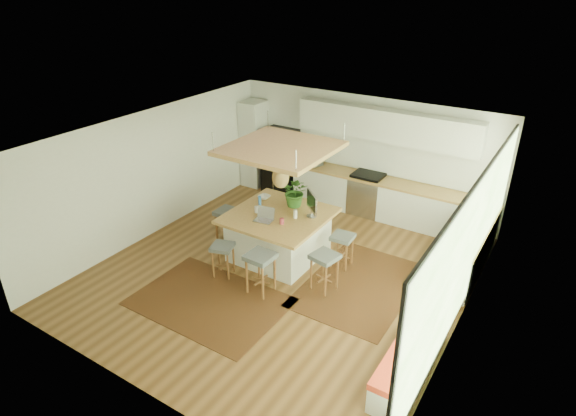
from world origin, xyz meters
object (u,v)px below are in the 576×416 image
Objects in this scene: fridge at (280,157)px; laptop at (263,215)px; stool_near_left at (223,259)px; stool_left_side at (228,228)px; stool_right_back at (342,250)px; stool_near_right at (261,275)px; microwave at (312,158)px; island at (279,235)px; stool_right_front at (324,273)px; island_plant at (296,195)px; monitor at (312,204)px.

fridge is 4.42× the size of laptop.
stool_near_left is at bearing -126.71° from laptop.
stool_right_back is at bearing 10.85° from stool_left_side.
stool_near_right reaches higher than stool_right_back.
microwave reaches higher than stool_near_right.
laptop reaches higher than stool_left_side.
stool_near_right is at bearing -68.01° from laptop.
island is 2.36× the size of stool_near_right.
stool_near_right reaches higher than stool_near_left.
stool_near_left is 0.86× the size of stool_left_side.
stool_left_side is 2.05× the size of laptop.
island reaches higher than stool_right_back.
stool_left_side is at bearing 170.85° from stool_right_front.
island_plant is (0.88, -2.22, 0.09)m from microwave.
monitor is at bearing -39.91° from microwave.
stool_right_back is (1.73, 1.48, 0.00)m from stool_near_left.
laptop is at bearing -151.99° from stool_right_back.
stool_right_front is at bearing -46.93° from fridge.
stool_near_right is 1.70m from monitor.
stool_near_left is 1.03× the size of island_plant.
stool_right_front is (3.07, -3.27, -0.57)m from fridge.
stool_near_left is at bearing -109.19° from island_plant.
monitor is 0.86× the size of island_plant.
stool_right_back is at bearing 47.54° from monitor.
stool_right_back is 1.24× the size of monitor.
stool_near_left is at bearing -139.52° from stool_right_back.
fridge is 2.16× the size of stool_left_side.
island is at bearing 67.89° from laptop.
fridge is at bearing 108.65° from laptop.
monitor is (-0.66, -0.06, 0.83)m from stool_right_back.
stool_left_side is at bearing 146.15° from stool_near_right.
stool_left_side reaches higher than stool_right_front.
microwave is (-0.71, 3.10, 0.04)m from laptop.
island is 4.97× the size of laptop.
island_plant is at bearing 100.82° from stool_near_right.
stool_right_back is (0.84, 1.53, 0.00)m from stool_near_right.
laptop is 3.18m from microwave.
stool_right_back is (1.25, 0.32, -0.11)m from island.
island_plant is (0.18, 0.88, 0.13)m from laptop.
microwave is 0.76× the size of island_plant.
fridge is at bearing 129.31° from island_plant.
stool_near_left is at bearing 176.65° from stool_near_right.
laptop is (1.65, -3.11, 0.12)m from fridge.
stool_near_right is at bearing -61.43° from fridge.
stool_left_side is 2.00m from monitor.
monitor is 2.81m from microwave.
stool_near_right is at bearing -118.59° from stool_right_back.
stool_right_front is at bearing -9.15° from stool_left_side.
monitor is at bearing 23.74° from island.
stool_right_front is (1.82, 0.61, 0.00)m from stool_near_left.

